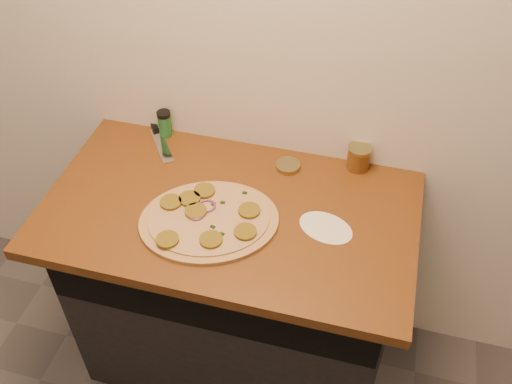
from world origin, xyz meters
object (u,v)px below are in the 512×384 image
(pizza, at_px, (208,220))
(chefs_knife, at_px, (157,133))
(spice_shaker, at_px, (165,123))
(salsa_jar, at_px, (359,157))

(pizza, bearing_deg, chefs_knife, 130.98)
(spice_shaker, bearing_deg, salsa_jar, 0.00)
(pizza, height_order, spice_shaker, spice_shaker)
(pizza, xyz_separation_m, chefs_knife, (-0.32, 0.37, -0.01))
(chefs_knife, relative_size, salsa_jar, 2.92)
(chefs_knife, distance_m, salsa_jar, 0.74)
(pizza, bearing_deg, salsa_jar, 42.51)
(pizza, relative_size, spice_shaker, 5.44)
(pizza, distance_m, salsa_jar, 0.56)
(salsa_jar, xyz_separation_m, spice_shaker, (-0.70, -0.00, 0.01))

